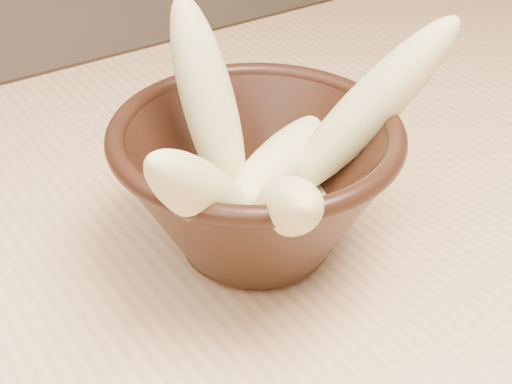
# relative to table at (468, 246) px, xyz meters

# --- Properties ---
(table) EXTENTS (1.20, 0.80, 0.75)m
(table) POSITION_rel_table_xyz_m (0.00, 0.00, 0.00)
(table) COLOR #E0AB7B
(table) RESTS_ON ground
(bowl) EXTENTS (0.20, 0.20, 0.11)m
(bowl) POSITION_rel_table_xyz_m (-0.22, 0.03, 0.14)
(bowl) COLOR black
(bowl) RESTS_ON table
(milk_puddle) EXTENTS (0.11, 0.11, 0.02)m
(milk_puddle) POSITION_rel_table_xyz_m (-0.22, 0.03, 0.11)
(milk_puddle) COLOR beige
(milk_puddle) RESTS_ON bowl
(banana_upright) EXTENTS (0.04, 0.09, 0.15)m
(banana_upright) POSITION_rel_table_xyz_m (-0.23, 0.06, 0.19)
(banana_upright) COLOR #DECF83
(banana_upright) RESTS_ON bowl
(banana_left) EXTENTS (0.13, 0.10, 0.13)m
(banana_left) POSITION_rel_table_xyz_m (-0.28, -0.01, 0.17)
(banana_left) COLOR #DECF83
(banana_left) RESTS_ON bowl
(banana_right) EXTENTS (0.14, 0.09, 0.15)m
(banana_right) POSITION_rel_table_xyz_m (-0.14, 0.00, 0.18)
(banana_right) COLOR #DECF83
(banana_right) RESTS_ON bowl
(banana_across) EXTENTS (0.14, 0.08, 0.05)m
(banana_across) POSITION_rel_table_xyz_m (-0.19, 0.03, 0.14)
(banana_across) COLOR #DECF83
(banana_across) RESTS_ON bowl
(banana_front) EXTENTS (0.10, 0.15, 0.12)m
(banana_front) POSITION_rel_table_xyz_m (-0.24, -0.03, 0.16)
(banana_front) COLOR #DECF83
(banana_front) RESTS_ON bowl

